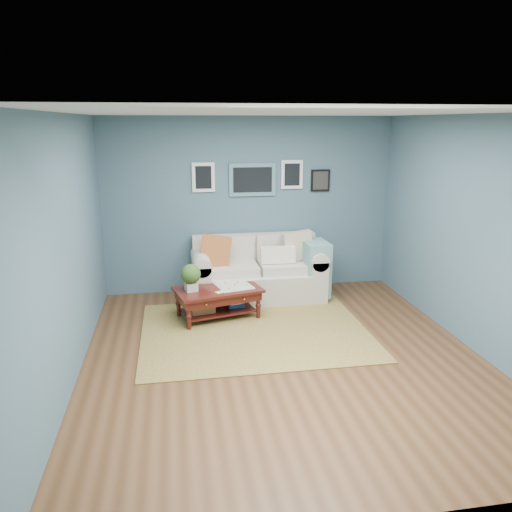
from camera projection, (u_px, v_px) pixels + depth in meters
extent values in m
plane|color=brown|center=(283.00, 356.00, 5.74)|extent=(5.00, 5.00, 0.00)
plane|color=white|center=(287.00, 112.00, 5.03)|extent=(5.00, 5.00, 0.00)
cube|color=#446474|center=(250.00, 205.00, 7.77)|extent=(4.50, 0.02, 2.70)
cube|color=#446474|center=(377.00, 338.00, 3.01)|extent=(4.50, 0.02, 2.70)
cube|color=#446474|center=(67.00, 251.00, 5.03)|extent=(0.02, 5.00, 2.70)
cube|color=#446474|center=(475.00, 235.00, 5.75)|extent=(0.02, 5.00, 2.70)
cube|color=slate|center=(252.00, 180.00, 7.65)|extent=(0.72, 0.03, 0.50)
cube|color=black|center=(253.00, 180.00, 7.63)|extent=(0.60, 0.01, 0.38)
cube|color=white|center=(203.00, 177.00, 7.51)|extent=(0.34, 0.03, 0.44)
cube|color=white|center=(292.00, 174.00, 7.73)|extent=(0.34, 0.03, 0.44)
cube|color=black|center=(320.00, 180.00, 7.83)|extent=(0.30, 0.03, 0.34)
cube|color=brown|center=(255.00, 331.00, 6.42)|extent=(2.87, 2.29, 0.01)
cube|color=beige|center=(258.00, 285.00, 7.58)|extent=(1.46, 0.90, 0.43)
cube|color=beige|center=(254.00, 249.00, 7.80)|extent=(1.91, 0.23, 0.49)
cube|color=beige|center=(201.00, 281.00, 7.42)|extent=(0.25, 0.90, 0.64)
cube|color=beige|center=(312.00, 275.00, 7.69)|extent=(0.25, 0.90, 0.64)
cylinder|color=beige|center=(201.00, 260.00, 7.34)|extent=(0.27, 0.90, 0.27)
cylinder|color=beige|center=(313.00, 255.00, 7.61)|extent=(0.27, 0.90, 0.27)
cube|color=beige|center=(233.00, 269.00, 7.39)|extent=(0.74, 0.58, 0.13)
cube|color=beige|center=(284.00, 267.00, 7.51)|extent=(0.74, 0.58, 0.13)
cube|color=beige|center=(230.00, 248.00, 7.60)|extent=(0.74, 0.12, 0.37)
cube|color=beige|center=(280.00, 246.00, 7.72)|extent=(0.74, 0.12, 0.37)
cube|color=#D45122|center=(215.00, 250.00, 7.28)|extent=(0.50, 0.18, 0.49)
cube|color=beige|center=(298.00, 246.00, 7.55)|extent=(0.49, 0.18, 0.47)
cube|color=#EFE2CE|center=(278.00, 255.00, 7.41)|extent=(0.51, 0.12, 0.25)
cube|color=#6BA4A0|center=(315.00, 268.00, 7.54)|extent=(0.35, 0.57, 0.82)
cube|color=black|center=(218.00, 290.00, 6.77)|extent=(1.26, 0.91, 0.04)
cube|color=black|center=(218.00, 295.00, 6.79)|extent=(1.16, 0.82, 0.11)
cube|color=black|center=(218.00, 310.00, 6.85)|extent=(1.05, 0.71, 0.02)
sphere|color=gold|center=(206.00, 305.00, 6.42)|extent=(0.03, 0.03, 0.03)
sphere|color=gold|center=(244.00, 299.00, 6.62)|extent=(0.03, 0.03, 0.03)
cylinder|color=black|center=(189.00, 316.00, 6.41)|extent=(0.06, 0.06, 0.39)
cylinder|color=black|center=(258.00, 305.00, 6.79)|extent=(0.06, 0.06, 0.39)
cylinder|color=black|center=(178.00, 303.00, 6.86)|extent=(0.06, 0.06, 0.39)
cylinder|color=black|center=(244.00, 294.00, 7.24)|extent=(0.06, 0.06, 0.39)
cube|color=beige|center=(191.00, 287.00, 6.65)|extent=(0.18, 0.18, 0.11)
sphere|color=#254B1A|center=(191.00, 274.00, 6.61)|extent=(0.26, 0.26, 0.26)
cube|color=beige|center=(234.00, 286.00, 6.85)|extent=(0.55, 0.55, 0.01)
cube|color=#96633F|center=(202.00, 305.00, 6.73)|extent=(0.37, 0.30, 0.19)
cube|color=navy|center=(236.00, 303.00, 6.95)|extent=(0.26, 0.22, 0.11)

